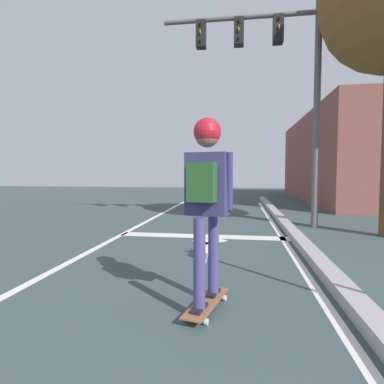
# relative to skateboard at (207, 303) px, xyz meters

# --- Properties ---
(lane_line_center) EXTENTS (0.12, 20.00, 0.01)m
(lane_line_center) POSITION_rel_skateboard_xyz_m (-2.21, 1.23, -0.07)
(lane_line_center) COLOR silver
(lane_line_center) RESTS_ON ground
(lane_line_curbside) EXTENTS (0.12, 20.00, 0.01)m
(lane_line_curbside) POSITION_rel_skateboard_xyz_m (1.19, 1.23, -0.07)
(lane_line_curbside) COLOR silver
(lane_line_curbside) RESTS_ON ground
(stop_bar) EXTENTS (3.55, 0.40, 0.01)m
(stop_bar) POSITION_rel_skateboard_xyz_m (-0.44, 3.55, -0.07)
(stop_bar) COLOR silver
(stop_bar) RESTS_ON ground
(lane_arrow_stem) EXTENTS (0.16, 1.40, 0.01)m
(lane_arrow_stem) POSITION_rel_skateboard_xyz_m (-0.26, 2.28, -0.07)
(lane_arrow_stem) COLOR silver
(lane_arrow_stem) RESTS_ON ground
(lane_arrow_head) EXTENTS (0.71, 0.71, 0.01)m
(lane_arrow_head) POSITION_rel_skateboard_xyz_m (-0.26, 3.13, -0.07)
(lane_arrow_head) COLOR silver
(lane_arrow_head) RESTS_ON ground
(curb_strip) EXTENTS (0.24, 24.00, 0.14)m
(curb_strip) POSITION_rel_skateboard_xyz_m (1.44, 1.23, -0.00)
(curb_strip) COLOR #9D9899
(curb_strip) RESTS_ON ground
(skateboard) EXTENTS (0.40, 0.86, 0.09)m
(skateboard) POSITION_rel_skateboard_xyz_m (0.00, 0.00, 0.00)
(skateboard) COLOR brown
(skateboard) RESTS_ON ground
(skater) EXTENTS (0.48, 0.64, 1.77)m
(skater) POSITION_rel_skateboard_xyz_m (-0.00, -0.01, 1.16)
(skater) COLOR #423A76
(skater) RESTS_ON skateboard
(traffic_signal_mast) EXTENTS (3.83, 0.34, 5.42)m
(traffic_signal_mast) POSITION_rel_skateboard_xyz_m (1.06, 5.05, 3.88)
(traffic_signal_mast) COLOR #5B5457
(traffic_signal_mast) RESTS_ON ground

